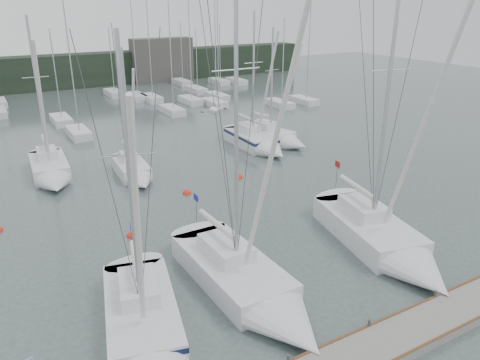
# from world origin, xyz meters

# --- Properties ---
(ground) EXTENTS (160.00, 160.00, 0.00)m
(ground) POSITION_xyz_m (0.00, 0.00, 0.00)
(ground) COLOR #404E4B
(ground) RESTS_ON ground
(far_treeline) EXTENTS (90.00, 4.00, 5.00)m
(far_treeline) POSITION_xyz_m (0.00, 62.00, 2.50)
(far_treeline) COLOR black
(far_treeline) RESTS_ON ground
(far_building_right) EXTENTS (10.00, 3.00, 7.00)m
(far_building_right) POSITION_xyz_m (18.00, 60.00, 3.50)
(far_building_right) COLOR #44413E
(far_building_right) RESTS_ON ground
(mast_forest) EXTENTS (59.15, 27.85, 14.72)m
(mast_forest) POSITION_xyz_m (4.34, 43.39, 0.49)
(mast_forest) COLOR silver
(mast_forest) RESTS_ON ground
(sailboat_near_left) EXTENTS (4.86, 9.64, 12.90)m
(sailboat_near_left) POSITION_xyz_m (-6.20, -0.55, 0.57)
(sailboat_near_left) COLOR silver
(sailboat_near_left) RESTS_ON ground
(sailboat_near_center) EXTENTS (3.31, 10.67, 17.27)m
(sailboat_near_center) POSITION_xyz_m (-0.88, -0.04, 0.56)
(sailboat_near_center) COLOR silver
(sailboat_near_center) RESTS_ON ground
(sailboat_near_right) EXTENTS (5.29, 10.87, 16.18)m
(sailboat_near_right) POSITION_xyz_m (7.39, -0.04, 0.61)
(sailboat_near_right) COLOR silver
(sailboat_near_right) RESTS_ON ground
(sailboat_mid_b) EXTENTS (3.05, 8.02, 12.64)m
(sailboat_mid_b) POSITION_xyz_m (-6.15, 20.74, 0.59)
(sailboat_mid_b) COLOR silver
(sailboat_mid_b) RESTS_ON ground
(sailboat_mid_c) EXTENTS (2.56, 6.61, 10.33)m
(sailboat_mid_c) POSITION_xyz_m (-0.63, 17.82, 0.51)
(sailboat_mid_c) COLOR silver
(sailboat_mid_c) RESTS_ON ground
(sailboat_mid_d) EXTENTS (2.89, 8.67, 12.79)m
(sailboat_mid_d) POSITION_xyz_m (11.55, 19.57, 0.61)
(sailboat_mid_d) COLOR silver
(sailboat_mid_d) RESTS_ON ground
(sailboat_mid_e) EXTENTS (4.19, 7.63, 11.37)m
(sailboat_mid_e) POSITION_xyz_m (13.99, 20.00, 0.58)
(sailboat_mid_e) COLOR silver
(sailboat_mid_e) RESTS_ON ground
(buoy_a) EXTENTS (0.63, 0.63, 0.63)m
(buoy_a) POSITION_xyz_m (-3.71, 9.03, 0.00)
(buoy_a) COLOR red
(buoy_a) RESTS_ON ground
(buoy_b) EXTENTS (0.61, 0.61, 0.61)m
(buoy_b) POSITION_xyz_m (1.63, 13.31, 0.00)
(buoy_b) COLOR red
(buoy_b) RESTS_ON ground
(seagull) EXTENTS (1.08, 0.49, 0.21)m
(seagull) POSITION_xyz_m (-2.18, 1.25, 8.75)
(seagull) COLOR white
(seagull) RESTS_ON ground
(buoy_d) EXTENTS (0.61, 0.61, 0.61)m
(buoy_d) POSITION_xyz_m (6.39, 14.24, 0.00)
(buoy_d) COLOR red
(buoy_d) RESTS_ON ground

